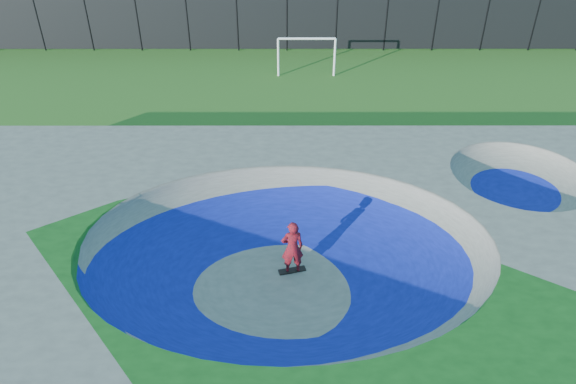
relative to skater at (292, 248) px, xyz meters
name	(u,v)px	position (x,y,z in m)	size (l,w,h in m)	color
ground	(286,284)	(-0.17, -0.52, -0.86)	(120.00, 120.00, 0.00)	#2A5B19
skate_deck	(286,263)	(-0.17, -0.52, -0.11)	(22.00, 14.00, 1.50)	gray
skater	(292,248)	(0.00, 0.00, 0.00)	(0.63, 0.41, 1.72)	red
skateboard	(292,271)	(0.00, 0.00, -0.83)	(0.78, 0.22, 0.05)	black
soccer_goal	(307,50)	(0.89, 15.99, 0.59)	(3.15, 0.12, 2.08)	white
fence	(287,16)	(-0.17, 20.48, 1.24)	(48.09, 0.09, 4.04)	black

